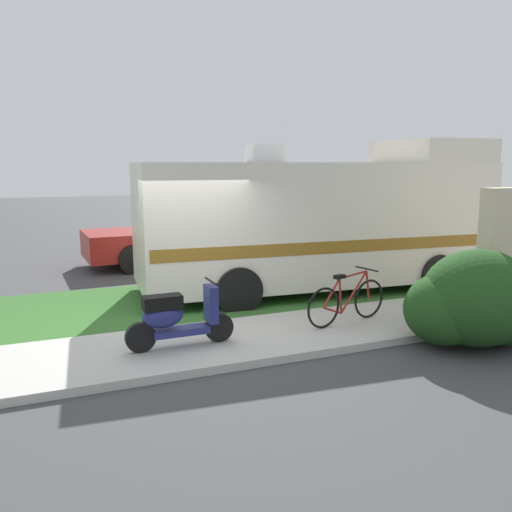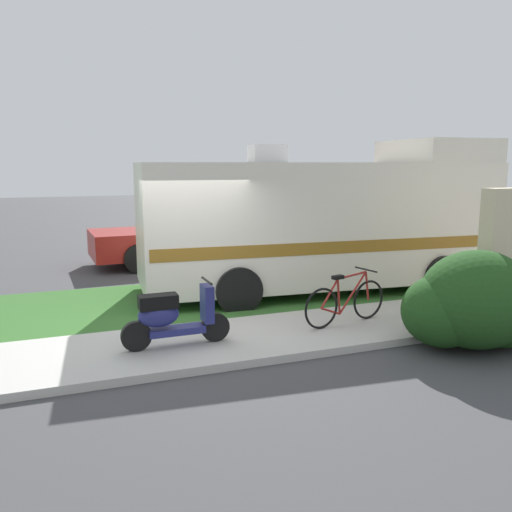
{
  "view_description": "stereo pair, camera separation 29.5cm",
  "coord_description": "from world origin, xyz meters",
  "px_view_note": "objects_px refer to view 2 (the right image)",
  "views": [
    {
      "loc": [
        -2.32,
        -8.56,
        2.78
      ],
      "look_at": [
        1.36,
        0.3,
        1.1
      ],
      "focal_mm": 36.94,
      "sensor_mm": 36.0,
      "label": 1
    },
    {
      "loc": [
        -2.05,
        -8.66,
        2.78
      ],
      "look_at": [
        1.36,
        0.3,
        1.1
      ],
      "focal_mm": 36.94,
      "sensor_mm": 36.0,
      "label": 2
    }
  ],
  "objects_px": {
    "bicycle": "(346,302)",
    "bottle_green": "(442,300)",
    "motorhome_rv": "(322,221)",
    "pickup_truck_near": "(202,229)",
    "scooter": "(172,316)"
  },
  "relations": [
    {
      "from": "bottle_green",
      "to": "motorhome_rv",
      "type": "bearing_deg",
      "value": 120.84
    },
    {
      "from": "pickup_truck_near",
      "to": "scooter",
      "type": "bearing_deg",
      "value": -108.49
    },
    {
      "from": "scooter",
      "to": "pickup_truck_near",
      "type": "relative_size",
      "value": 0.32
    },
    {
      "from": "bicycle",
      "to": "scooter",
      "type": "bearing_deg",
      "value": -178.44
    },
    {
      "from": "motorhome_rv",
      "to": "pickup_truck_near",
      "type": "relative_size",
      "value": 1.51
    },
    {
      "from": "motorhome_rv",
      "to": "scooter",
      "type": "bearing_deg",
      "value": -145.07
    },
    {
      "from": "motorhome_rv",
      "to": "scooter",
      "type": "relative_size",
      "value": 4.76
    },
    {
      "from": "scooter",
      "to": "pickup_truck_near",
      "type": "xyz_separation_m",
      "value": [
        2.4,
        7.19,
        0.38
      ]
    },
    {
      "from": "scooter",
      "to": "bicycle",
      "type": "height_order",
      "value": "scooter"
    },
    {
      "from": "scooter",
      "to": "motorhome_rv",
      "type": "bearing_deg",
      "value": 34.93
    },
    {
      "from": "scooter",
      "to": "bicycle",
      "type": "relative_size",
      "value": 0.95
    },
    {
      "from": "pickup_truck_near",
      "to": "bottle_green",
      "type": "distance_m",
      "value": 7.38
    },
    {
      "from": "bicycle",
      "to": "bottle_green",
      "type": "bearing_deg",
      "value": 8.43
    },
    {
      "from": "bicycle",
      "to": "bottle_green",
      "type": "distance_m",
      "value": 2.34
    },
    {
      "from": "bicycle",
      "to": "bottle_green",
      "type": "xyz_separation_m",
      "value": [
        2.3,
        0.34,
        -0.26
      ]
    }
  ]
}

